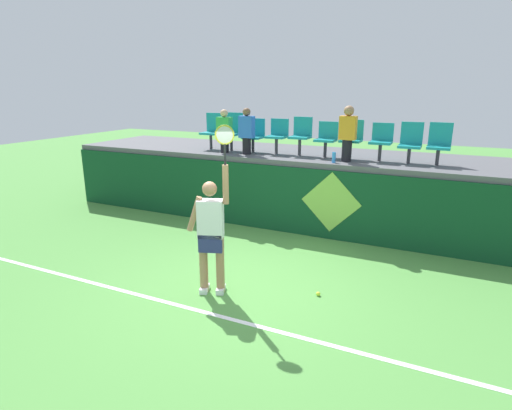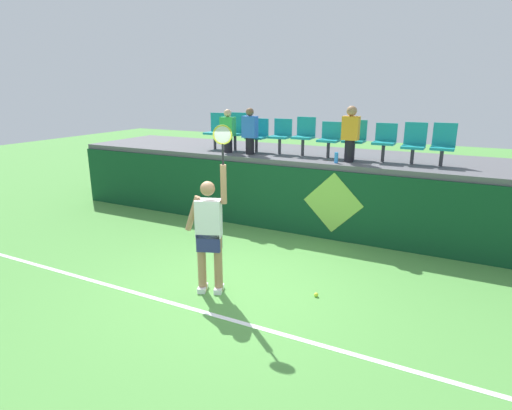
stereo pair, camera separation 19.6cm
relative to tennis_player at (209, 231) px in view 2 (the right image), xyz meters
The scene contains 21 objects.
ground_plane 1.08m from the tennis_player, 45.28° to the left, with size 40.00×40.00×0.00m, color #519342.
court_back_wall 3.21m from the tennis_player, 85.10° to the left, with size 12.54×0.20×1.47m, color #0F4223.
spectator_platform 4.45m from the tennis_player, 86.45° to the left, with size 12.54×2.54×0.12m, color #56565B.
court_baseline_stripe 1.20m from the tennis_player, 65.52° to the right, with size 11.29×0.08×0.01m, color white.
tennis_player is the anchor object (origin of this frame).
tennis_ball 1.91m from the tennis_player, 20.38° to the left, with size 0.07×0.07×0.07m, color #D1E533.
water_bottle 3.55m from the tennis_player, 74.36° to the left, with size 0.08×0.08×0.22m, color #338CE5.
stadium_chair_0 4.79m from the tennis_player, 120.64° to the left, with size 0.44×0.42×0.89m.
stadium_chair_1 4.53m from the tennis_player, 114.04° to the left, with size 0.44×0.42×0.91m.
stadium_chair_2 4.31m from the tennis_player, 106.68° to the left, with size 0.44×0.42×0.79m.
stadium_chair_3 4.18m from the tennis_player, 98.44° to the left, with size 0.44×0.42×0.80m.
stadium_chair_4 4.15m from the tennis_player, 90.30° to the left, with size 0.44×0.42×0.86m.
stadium_chair_5 4.18m from the tennis_player, 81.76° to the left, with size 0.44×0.42×0.78m.
stadium_chair_6 4.30m from the tennis_player, 74.18° to the left, with size 0.44×0.42×0.83m.
stadium_chair_7 4.50m from the tennis_player, 66.23° to the left, with size 0.44×0.42×0.79m.
stadium_chair_8 4.77m from the tennis_player, 59.71° to the left, with size 0.44×0.42×0.83m.
stadium_chair_9 5.06m from the tennis_player, 54.27° to the left, with size 0.44×0.42×0.84m.
spectator_0 3.97m from the tennis_player, 72.53° to the left, with size 0.34×0.21×1.15m.
spectator_1 4.17m from the tennis_player, 116.46° to the left, with size 0.34×0.20×1.01m.
spectator_2 3.96m from the tennis_player, 108.47° to the left, with size 0.34×0.20×1.06m.
wall_signage_mount 3.39m from the tennis_player, 72.04° to the left, with size 1.27×0.01×1.44m.
Camera 2 is at (3.07, -5.28, 3.10)m, focal length 29.31 mm.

